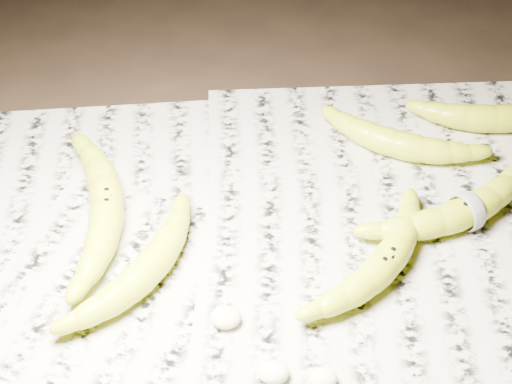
{
  "coord_description": "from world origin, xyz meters",
  "views": [
    {
      "loc": [
        -0.03,
        -0.57,
        0.62
      ],
      "look_at": [
        -0.01,
        0.02,
        0.05
      ],
      "focal_mm": 50.0,
      "sensor_mm": 36.0,
      "label": 1
    }
  ],
  "objects_px": {
    "banana_taped": "(468,209)",
    "banana_upper_b": "(495,116)",
    "banana_upper_a": "(397,142)",
    "banana_left_a": "(106,204)",
    "banana_left_b": "(147,268)",
    "banana_center": "(386,261)"
  },
  "relations": [
    {
      "from": "banana_taped",
      "to": "banana_center",
      "type": "bearing_deg",
      "value": -172.4
    },
    {
      "from": "banana_left_a",
      "to": "banana_upper_b",
      "type": "bearing_deg",
      "value": -79.94
    },
    {
      "from": "banana_upper_a",
      "to": "banana_upper_b",
      "type": "distance_m",
      "value": 0.15
    },
    {
      "from": "banana_taped",
      "to": "banana_upper_b",
      "type": "height_order",
      "value": "same"
    },
    {
      "from": "banana_taped",
      "to": "banana_upper_b",
      "type": "distance_m",
      "value": 0.19
    },
    {
      "from": "banana_left_a",
      "to": "banana_center",
      "type": "height_order",
      "value": "banana_left_a"
    },
    {
      "from": "banana_upper_b",
      "to": "banana_upper_a",
      "type": "bearing_deg",
      "value": -159.76
    },
    {
      "from": "banana_taped",
      "to": "banana_upper_a",
      "type": "distance_m",
      "value": 0.14
    },
    {
      "from": "banana_upper_a",
      "to": "banana_taped",
      "type": "bearing_deg",
      "value": -38.65
    },
    {
      "from": "banana_left_a",
      "to": "banana_taped",
      "type": "height_order",
      "value": "banana_left_a"
    },
    {
      "from": "banana_upper_b",
      "to": "banana_taped",
      "type": "bearing_deg",
      "value": -113.19
    },
    {
      "from": "banana_taped",
      "to": "banana_upper_b",
      "type": "xyz_separation_m",
      "value": [
        0.08,
        0.17,
        0.0
      ]
    },
    {
      "from": "banana_left_b",
      "to": "banana_center",
      "type": "height_order",
      "value": "same"
    },
    {
      "from": "banana_left_a",
      "to": "banana_left_b",
      "type": "bearing_deg",
      "value": -157.52
    },
    {
      "from": "banana_left_a",
      "to": "banana_left_b",
      "type": "height_order",
      "value": "banana_left_a"
    },
    {
      "from": "banana_left_b",
      "to": "banana_upper_a",
      "type": "xyz_separation_m",
      "value": [
        0.31,
        0.2,
        -0.0
      ]
    },
    {
      "from": "banana_left_b",
      "to": "banana_taped",
      "type": "height_order",
      "value": "banana_taped"
    },
    {
      "from": "banana_left_b",
      "to": "banana_upper_b",
      "type": "xyz_separation_m",
      "value": [
        0.45,
        0.25,
        0.0
      ]
    },
    {
      "from": "banana_upper_a",
      "to": "banana_upper_b",
      "type": "relative_size",
      "value": 1.02
    },
    {
      "from": "banana_left_a",
      "to": "banana_upper_a",
      "type": "height_order",
      "value": "banana_left_a"
    },
    {
      "from": "banana_taped",
      "to": "banana_left_b",
      "type": "bearing_deg",
      "value": 164.51
    },
    {
      "from": "banana_center",
      "to": "banana_upper_a",
      "type": "distance_m",
      "value": 0.21
    }
  ]
}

